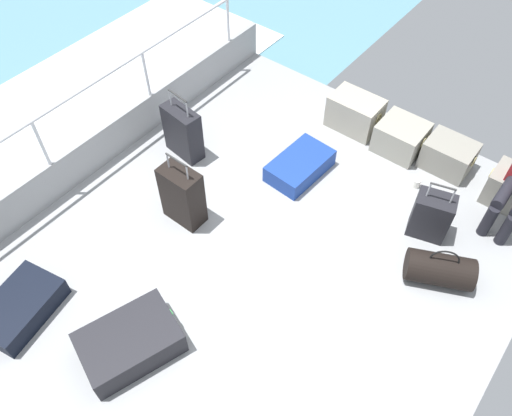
% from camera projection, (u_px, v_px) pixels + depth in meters
% --- Properties ---
extents(ground_plane, '(4.40, 5.20, 0.06)m').
position_uv_depth(ground_plane, '(264.00, 257.00, 4.96)').
color(ground_plane, '#939699').
extents(gunwale_port, '(0.06, 5.20, 0.45)m').
position_uv_depth(gunwale_port, '(108.00, 142.00, 5.61)').
color(gunwale_port, '#939699').
rests_on(gunwale_port, ground_plane).
extents(railing_port, '(0.04, 4.20, 1.02)m').
position_uv_depth(railing_port, '(96.00, 102.00, 5.18)').
color(railing_port, silver).
rests_on(railing_port, ground_plane).
extents(sea_wake, '(12.00, 12.00, 0.01)m').
position_uv_depth(sea_wake, '(44.00, 127.00, 6.60)').
color(sea_wake, '#598C9E').
rests_on(sea_wake, ground_plane).
extents(cargo_crate_0, '(0.62, 0.39, 0.41)m').
position_uv_depth(cargo_crate_0, '(355.00, 113.00, 5.95)').
color(cargo_crate_0, '#9E9989').
rests_on(cargo_crate_0, ground_plane).
extents(cargo_crate_1, '(0.54, 0.47, 0.35)m').
position_uv_depth(cargo_crate_1, '(401.00, 137.00, 5.73)').
color(cargo_crate_1, gray).
rests_on(cargo_crate_1, ground_plane).
extents(cargo_crate_2, '(0.55, 0.40, 0.34)m').
position_uv_depth(cargo_crate_2, '(449.00, 155.00, 5.56)').
color(cargo_crate_2, gray).
rests_on(cargo_crate_2, ground_plane).
extents(suitcase_0, '(0.47, 0.26, 0.81)m').
position_uv_depth(suitcase_0, '(183.00, 132.00, 5.60)').
color(suitcase_0, black).
rests_on(suitcase_0, ground_plane).
extents(suitcase_1, '(0.60, 0.80, 0.20)m').
position_uv_depth(suitcase_1, '(20.00, 307.00, 4.46)').
color(suitcase_1, black).
rests_on(suitcase_1, ground_plane).
extents(suitcase_2, '(0.76, 0.92, 0.27)m').
position_uv_depth(suitcase_2, '(130.00, 342.00, 4.22)').
color(suitcase_2, black).
rests_on(suitcase_2, ground_plane).
extents(suitcase_3, '(0.41, 0.25, 0.83)m').
position_uv_depth(suitcase_3, '(182.00, 196.00, 4.98)').
color(suitcase_3, black).
rests_on(suitcase_3, ground_plane).
extents(suitcase_4, '(0.48, 0.76, 0.20)m').
position_uv_depth(suitcase_4, '(300.00, 166.00, 5.55)').
color(suitcase_4, navy).
rests_on(suitcase_4, ground_plane).
extents(suitcase_5, '(0.41, 0.33, 0.68)m').
position_uv_depth(suitcase_5, '(431.00, 216.00, 4.92)').
color(suitcase_5, black).
rests_on(suitcase_5, ground_plane).
extents(duffel_bag, '(0.67, 0.53, 0.44)m').
position_uv_depth(duffel_bag, '(440.00, 269.00, 4.65)').
color(duffel_bag, black).
rests_on(duffel_bag, ground_plane).
extents(paper_cup, '(0.08, 0.08, 0.10)m').
position_uv_depth(paper_cup, '(417.00, 183.00, 5.46)').
color(paper_cup, white).
rests_on(paper_cup, ground_plane).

